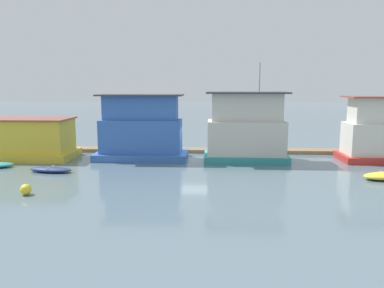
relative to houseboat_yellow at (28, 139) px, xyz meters
name	(u,v)px	position (x,y,z in m)	size (l,w,h in m)	color
ground_plane	(193,159)	(13.28, 0.23, -1.56)	(200.00, 200.00, 0.00)	slate
dock_walkway	(195,150)	(13.28, 3.60, -1.41)	(42.40, 1.60, 0.30)	#846B4C
houseboat_yellow	(28,139)	(0.00, 0.00, 0.00)	(7.34, 4.04, 3.26)	gold
houseboat_blue	(141,131)	(9.18, 0.26, 0.70)	(7.29, 3.52, 5.16)	#3866B7
houseboat_teal	(246,130)	(17.45, 0.01, 0.87)	(6.45, 3.52, 7.58)	teal
dinghy_navy	(51,169)	(3.84, -4.71, -1.38)	(3.11, 1.37, 0.37)	navy
mooring_post_far_right	(143,143)	(8.86, 2.56, -0.62)	(0.27, 0.27, 1.89)	brown
buoy_yellow	(26,190)	(4.74, -9.98, -1.27)	(0.60, 0.60, 0.60)	yellow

